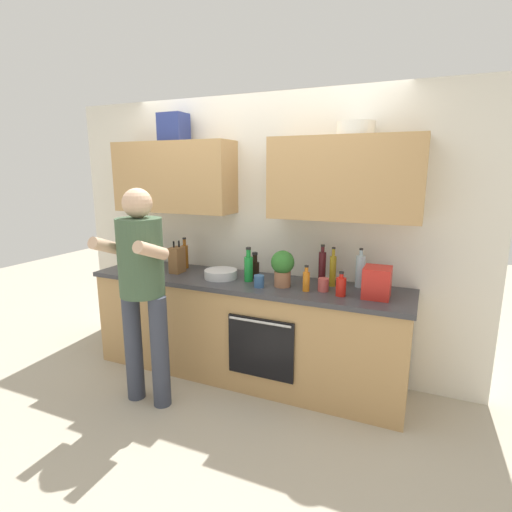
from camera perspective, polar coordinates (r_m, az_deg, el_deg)
ground_plane at (r=3.80m, az=-1.72°, el=-16.67°), size 12.00×12.00×0.00m
back_wall_unit at (r=3.59m, az=-0.04°, el=6.86°), size 4.00×0.38×2.50m
counter at (r=3.60m, az=-1.76°, el=-10.38°), size 2.84×0.67×0.90m
person_standing at (r=3.14m, az=-16.17°, el=-3.43°), size 0.49×0.45×1.71m
bottle_syrup at (r=3.92m, az=-10.22°, el=0.05°), size 0.07×0.07×0.30m
bottle_wine at (r=3.36m, az=9.52°, el=-1.57°), size 0.06×0.06×0.34m
bottle_juice at (r=3.15m, az=7.26°, el=-3.52°), size 0.06×0.06×0.21m
bottle_soy at (r=3.51m, az=-0.16°, el=-1.72°), size 0.08×0.08×0.23m
bottle_hotsauce at (r=3.08m, az=12.16°, el=-4.27°), size 0.08×0.08×0.19m
bottle_water at (r=3.34m, az=14.79°, el=-2.06°), size 0.07×0.07×0.32m
bottle_oil at (r=3.31m, az=11.02°, el=-2.00°), size 0.05×0.05×0.33m
bottle_soda at (r=3.40m, az=-1.09°, el=-1.65°), size 0.07×0.07×0.30m
cup_tea at (r=3.24m, az=0.45°, el=-3.66°), size 0.08×0.08×0.10m
cup_ceramic at (r=3.18m, az=9.68°, el=-4.11°), size 0.09×0.09×0.10m
mixing_bowl at (r=3.53m, az=-5.10°, el=-2.59°), size 0.29×0.29×0.08m
knife_block at (r=3.76m, az=-11.33°, el=-0.55°), size 0.10×0.14×0.30m
potted_herb at (r=3.24m, az=3.86°, el=-1.50°), size 0.19×0.19×0.30m
grocery_bag_crisps at (r=3.11m, az=17.05°, el=-3.66°), size 0.20×0.22×0.23m
grocery_bag_rice at (r=4.00m, az=-16.66°, el=-0.22°), size 0.25×0.21×0.22m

